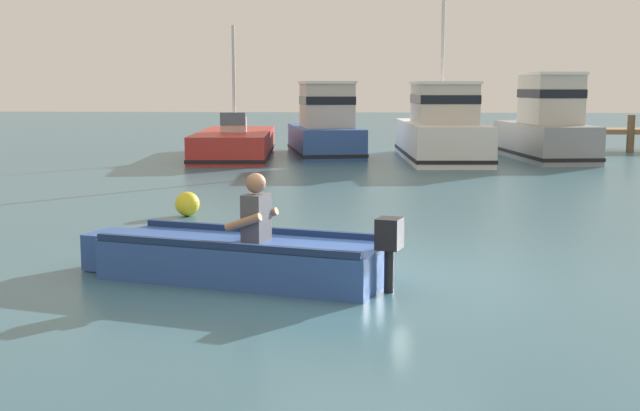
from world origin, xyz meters
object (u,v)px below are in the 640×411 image
Objects in this scene: moored_boat_blue at (325,129)px; mooring_buoy at (187,204)px; moored_boat_white at (441,131)px; moored_boat_grey at (546,128)px; rowboat_with_person at (239,257)px; moored_boat_red at (235,145)px.

mooring_buoy is at bearing -96.84° from moored_boat_blue.
moored_boat_white is (3.44, -1.18, 0.02)m from moored_boat_blue.
moored_boat_white reaches higher than moored_boat_grey.
moored_boat_grey is at bearing 68.12° from rowboat_with_person.
rowboat_with_person is 0.57× the size of moored_boat_white.
moored_boat_blue is 0.78× the size of moored_boat_white.
moored_boat_red is 11.57m from mooring_buoy.
moored_boat_blue reaches higher than rowboat_with_person.
rowboat_with_person is 4.72m from mooring_buoy.
moored_boat_grey is at bearing 6.16° from moored_boat_white.
moored_boat_red is 2.80m from moored_boat_blue.
moored_boat_white is (6.12, -0.51, 0.47)m from moored_boat_red.
moored_boat_red is (-2.83, 15.95, 0.13)m from rowboat_with_person.
moored_boat_blue is at bearing 161.01° from moored_boat_white.
moored_boat_red reaches higher than mooring_buoy.
moored_boat_white is (3.29, 15.44, 0.60)m from rowboat_with_person.
moored_boat_red is 1.27× the size of moored_boat_grey.
rowboat_with_person reaches higher than mooring_buoy.
moored_boat_grey is (6.33, 15.77, 0.67)m from rowboat_with_person.
mooring_buoy is at bearing -125.04° from moored_boat_grey.
rowboat_with_person is at bearing -102.02° from moored_boat_white.
rowboat_with_person is at bearing -70.07° from mooring_buoy.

